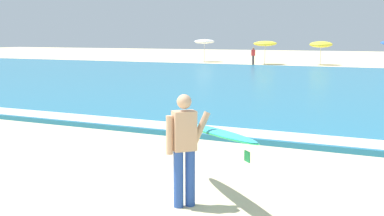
% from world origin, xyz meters
% --- Properties ---
extents(sea, '(120.00, 28.00, 0.14)m').
position_xyz_m(sea, '(0.00, 19.79, 0.07)').
color(sea, teal).
rests_on(sea, ground).
extents(surf_foam, '(120.00, 0.98, 0.01)m').
position_xyz_m(surf_foam, '(0.00, 6.39, 0.15)').
color(surf_foam, white).
rests_on(surf_foam, sea).
extents(surfer_with_board, '(2.18, 2.27, 1.73)m').
position_xyz_m(surfer_with_board, '(1.90, 1.66, 1.03)').
color(surfer_with_board, '#284CA3').
rests_on(surfer_with_board, ground).
extents(beach_umbrella_0, '(2.06, 2.06, 2.29)m').
position_xyz_m(beach_umbrella_0, '(-13.52, 38.56, 2.05)').
color(beach_umbrella_0, beige).
rests_on(beach_umbrella_0, ground).
extents(beach_umbrella_1, '(2.14, 2.16, 2.19)m').
position_xyz_m(beach_umbrella_1, '(-6.78, 37.02, 1.91)').
color(beach_umbrella_1, beige).
rests_on(beach_umbrella_1, ground).
extents(beach_umbrella_2, '(2.03, 2.05, 2.18)m').
position_xyz_m(beach_umbrella_2, '(-1.92, 38.20, 1.84)').
color(beach_umbrella_2, beige).
rests_on(beach_umbrella_2, ground).
extents(beachgoer_near_row_left, '(0.32, 0.20, 1.58)m').
position_xyz_m(beachgoer_near_row_left, '(-7.46, 35.57, 0.84)').
color(beachgoer_near_row_left, '#383842').
rests_on(beachgoer_near_row_left, ground).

